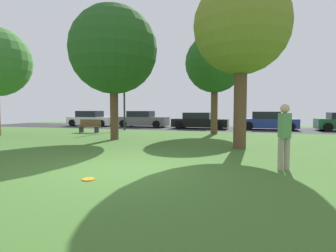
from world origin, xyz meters
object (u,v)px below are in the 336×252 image
Objects in this scene: maple_tree_far at (113,50)px; street_lamp_post at (124,101)px; maple_tree_near at (241,27)px; park_bench at (89,126)px; person_bystander at (284,134)px; parked_car_black at (200,121)px; frisbee_disc at (88,179)px; parked_car_blue at (268,121)px; parked_car_grey at (143,120)px; oak_tree_center at (215,64)px; parked_car_white at (91,119)px.

maple_tree_far reaches higher than street_lamp_post.
maple_tree_far is at bearing -68.17° from street_lamp_post.
maple_tree_near is 11.88m from park_bench.
parked_car_black is (-4.82, 14.43, -0.32)m from person_bystander.
person_bystander is 0.37× the size of parked_car_black.
parked_car_blue is at bearing 74.37° from frisbee_disc.
street_lamp_post is (-2.36, 5.89, -2.36)m from maple_tree_far.
maple_tree_far is 11.02m from parked_car_grey.
parked_car_white is at bearing 157.92° from oak_tree_center.
park_bench is at bearing 38.17° from person_bystander.
maple_tree_near is 1.47× the size of parked_car_grey.
oak_tree_center is 14.03m from parked_car_white.
oak_tree_center is 1.41× the size of parked_car_black.
frisbee_disc is at bearing -88.02° from parked_car_black.
parked_car_blue is (3.58, 4.93, -3.86)m from oak_tree_center.
maple_tree_near reaches higher than parked_car_blue.
person_bystander reaches higher than park_bench.
oak_tree_center is 6.26m from parked_car_black.
oak_tree_center is 7.36m from street_lamp_post.
maple_tree_near is at bearing 155.23° from park_bench.
parked_car_blue reaches higher than frisbee_disc.
person_bystander is 1.06× the size of park_bench.
maple_tree_near is 1.58× the size of parked_car_blue.
street_lamp_post is at bearing -35.86° from parked_car_white.
parked_car_black is at bearing 108.38° from maple_tree_near.
oak_tree_center reaches higher than person_bystander.
maple_tree_far reaches higher than parked_car_grey.
street_lamp_post is at bearing -159.69° from parked_car_blue.
parked_car_white is at bearing -57.53° from park_bench.
parked_car_white is at bearing 128.66° from maple_tree_far.
maple_tree_near reaches higher than frisbee_disc.
parked_car_white is 1.08× the size of parked_car_blue.
parked_car_black is 8.94m from park_bench.
maple_tree_far reaches higher than maple_tree_near.
maple_tree_far reaches higher than parked_car_black.
parked_car_black is (-1.78, 4.56, -3.90)m from oak_tree_center.
parked_car_white reaches higher than parked_car_grey.
parked_car_black is (-0.58, 16.74, 0.60)m from frisbee_disc.
oak_tree_center is at bearing 1.42° from person_bystander.
parked_car_white is (-7.94, 9.92, -3.95)m from maple_tree_far.
parked_car_blue is 11.32m from street_lamp_post.
parked_car_grey is at bearing 92.99° from street_lamp_post.
parked_car_grey is at bearing 174.03° from parked_car_black.
maple_tree_far is 10.59m from parked_car_black.
maple_tree_far is 13.30m from parked_car_white.
parked_car_grey is (5.37, 0.04, 0.00)m from parked_car_white.
parked_car_white is at bearing 179.48° from parked_car_blue.
park_bench is at bearing -136.17° from parked_car_black.
frisbee_disc is 17.77m from parked_car_blue.
parked_car_grey is at bearing -99.23° from park_bench.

